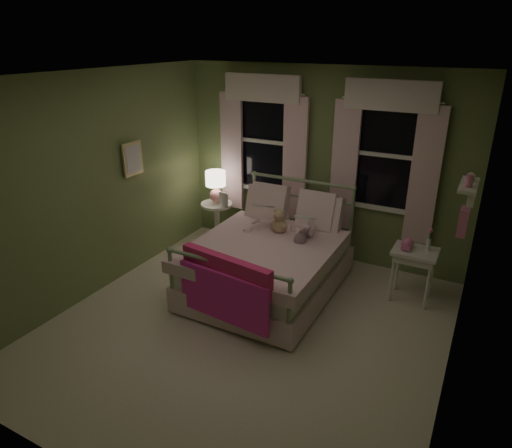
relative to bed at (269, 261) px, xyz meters
The scene contains 18 objects.
room_shell 1.26m from the bed, 80.05° to the right, with size 4.20×4.20×4.20m.
bed is the anchor object (origin of this frame).
pink_throw 1.05m from the bed, 90.00° to the right, with size 1.10×0.27×0.71m.
child_left 0.76m from the bed, 123.60° to the left, with size 0.28×0.19×0.77m, color #F7D1DD.
child_right 0.76m from the bed, 56.40° to the left, with size 0.37×0.29×0.77m, color #F7D1DD.
book_left 0.66m from the bed, 148.52° to the left, with size 0.20×0.27×0.03m, color beige.
book_right 0.63m from the bed, 31.48° to the left, with size 0.20×0.27×0.02m, color beige.
teddy_bear 0.49m from the bed, 90.00° to the left, with size 0.24×0.20×0.32m.
nightstand_left 1.52m from the bed, 147.20° to the left, with size 0.46×0.46×0.65m.
table_lamp 1.63m from the bed, 147.20° to the left, with size 0.29×0.29×0.46m.
book_nightstand 1.42m from the bed, 147.74° to the left, with size 0.16×0.22×0.02m, color beige.
nightstand_right 1.70m from the bed, 19.61° to the left, with size 0.50×0.40×0.64m.
pink_toy 1.63m from the bed, 20.64° to the left, with size 0.14×0.18×0.14m.
bud_vase 1.87m from the bed, 19.82° to the left, with size 0.06×0.06×0.28m.
window_left 1.84m from the bed, 120.81° to the left, with size 1.34×0.13×1.96m.
window_right 1.98m from the bed, 49.56° to the left, with size 1.34×0.13×1.96m.
wall_shelf 2.35m from the bed, ahead, with size 0.15×0.50×0.60m.
framed_picture 2.13m from the bed, behind, with size 0.03×0.32×0.42m.
Camera 1 is at (2.03, -3.60, 2.93)m, focal length 32.00 mm.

